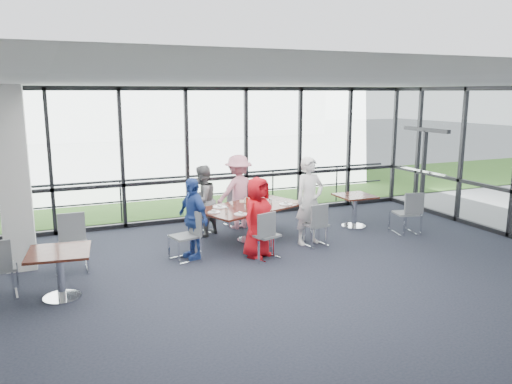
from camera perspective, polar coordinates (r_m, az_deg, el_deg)
name	(u,v)px	position (r m, az deg, el deg)	size (l,w,h in m)	color
floor	(277,299)	(7.74, 2.40, -12.11)	(12.00, 10.00, 0.02)	black
ceiling	(279,83)	(7.10, 2.62, 12.38)	(12.00, 10.00, 0.04)	silver
curtain_wall_back	(187,156)	(11.90, -7.89, 4.15)	(12.00, 0.10, 3.20)	white
exit_door	(423,171)	(13.76, 18.59, 2.31)	(0.12, 1.60, 2.10)	black
structural_column	(14,179)	(9.54, -25.91, 1.34)	(0.50, 0.50, 3.20)	white
apron	(149,187)	(16.98, -12.17, 0.61)	(80.00, 70.00, 0.02)	gray
grass_strip	(162,197)	(15.05, -10.72, -0.58)	(80.00, 5.00, 0.01)	#375B1F
hangar_main	(143,93)	(39.05, -12.75, 10.98)	(24.00, 10.00, 6.00)	silver
guard_rail	(182,196)	(12.66, -8.47, -0.49)	(0.06, 0.06, 12.00)	#2D2D33
main_table	(250,211)	(10.38, -0.65, -2.15)	(2.49, 1.91, 0.75)	#381512
side_table_left	(59,258)	(8.06, -21.57, -7.04)	(0.99, 0.99, 0.75)	#381512
side_table_right	(355,201)	(11.68, 11.22, -0.96)	(0.81, 0.81, 0.75)	#381512
diner_near_left	(258,217)	(9.35, 0.19, -2.91)	(0.75, 0.49, 1.53)	red
diner_near_right	(309,201)	(10.20, 6.12, -1.01)	(0.65, 0.48, 1.80)	white
diner_far_left	(202,201)	(10.79, -6.14, -1.03)	(0.75, 0.46, 1.54)	slate
diner_far_right	(238,192)	(11.34, -2.02, 0.02)	(1.09, 0.56, 1.69)	pink
diner_end	(193,218)	(9.37, -7.22, -2.98)	(0.90, 0.49, 1.53)	#2A4899
chair_main_nl	(265,235)	(9.33, 1.09, -4.97)	(0.44, 0.44, 0.90)	slate
chair_main_nr	(316,225)	(10.18, 6.82, -3.75)	(0.42, 0.42, 0.87)	slate
chair_main_fl	(200,215)	(10.97, -6.43, -2.58)	(0.43, 0.43, 0.88)	slate
chair_main_fr	(235,207)	(11.65, -2.43, -1.75)	(0.42, 0.42, 0.86)	slate
chair_main_end	(184,237)	(9.32, -8.19, -5.06)	(0.45, 0.45, 0.91)	slate
chair_spare_la	(0,268)	(8.53, -27.25, -7.76)	(0.45, 0.45, 0.92)	slate
chair_spare_lb	(73,245)	(9.18, -20.14, -5.70)	(0.48, 0.48, 0.98)	slate
chair_spare_r	(406,213)	(11.41, 16.73, -2.35)	(0.45, 0.45, 0.93)	slate
plate_nl	(241,214)	(9.63, -1.73, -2.55)	(0.27, 0.27, 0.01)	white
plate_nr	(286,204)	(10.51, 3.45, -1.38)	(0.28, 0.28, 0.01)	white
plate_fl	(220,207)	(10.25, -4.18, -1.72)	(0.29, 0.29, 0.01)	white
plate_fr	(256,199)	(10.97, 0.04, -0.82)	(0.28, 0.28, 0.01)	white
plate_end	(214,212)	(9.82, -4.82, -2.31)	(0.24, 0.24, 0.01)	white
tumbler_a	(250,207)	(9.97, -0.64, -1.68)	(0.07, 0.07, 0.14)	white
tumbler_b	(271,202)	(10.41, 1.68, -1.18)	(0.06, 0.06, 0.13)	white
tumbler_c	(246,200)	(10.57, -1.16, -0.95)	(0.07, 0.07, 0.14)	white
tumbler_d	(227,211)	(9.67, -3.36, -2.14)	(0.07, 0.07, 0.13)	white
menu_a	(261,211)	(9.90, 0.59, -2.19)	(0.32, 0.23, 0.00)	white
menu_b	(295,202)	(10.75, 4.50, -1.14)	(0.31, 0.22, 0.00)	white
menu_c	(244,201)	(10.80, -1.33, -1.05)	(0.30, 0.21, 0.00)	white
condiment_caddy	(253,204)	(10.44, -0.40, -1.38)	(0.10, 0.07, 0.04)	black
ketchup_bottle	(247,202)	(10.34, -1.00, -1.10)	(0.06, 0.06, 0.18)	#AB230F
green_bottle	(255,200)	(10.44, -0.13, -0.93)	(0.05, 0.05, 0.20)	#267836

